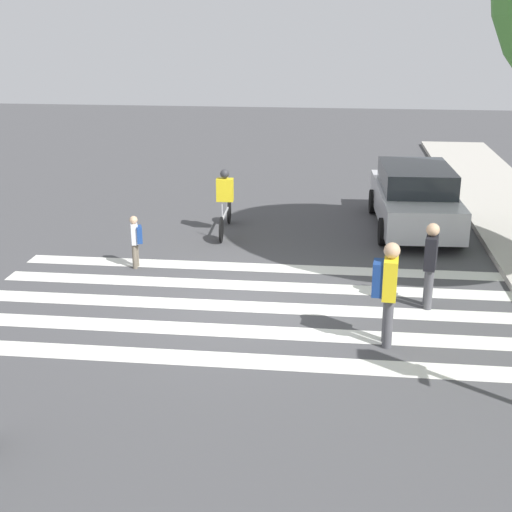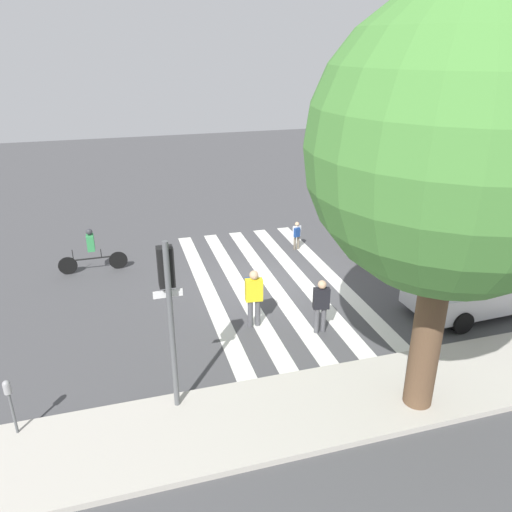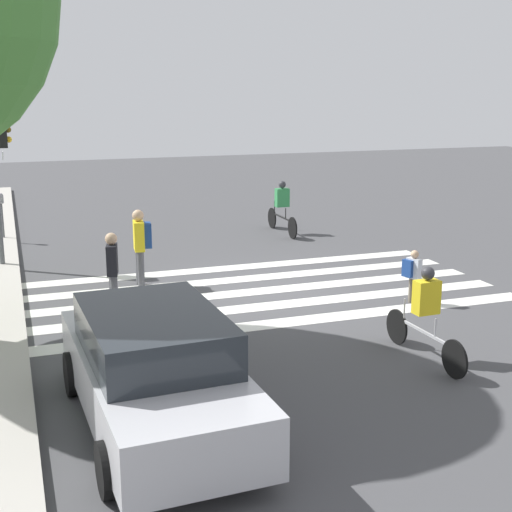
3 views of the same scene
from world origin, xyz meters
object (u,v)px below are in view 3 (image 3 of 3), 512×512
cyclist_far_lane (282,205)px  car_parked_dark_suv (154,369)px  pedestrian_adult_blue_shirt (141,242)px  pedestrian_adult_yellow_jacket (412,273)px  pedestrian_adult_tall_backpack (113,267)px  cyclist_near_curb (426,309)px  parking_meter (1,206)px

cyclist_far_lane → car_parked_dark_suv: size_ratio=0.50×
pedestrian_adult_blue_shirt → pedestrian_adult_yellow_jacket: bearing=-116.7°
pedestrian_adult_yellow_jacket → pedestrian_adult_tall_backpack: pedestrian_adult_tall_backpack is taller
pedestrian_adult_blue_shirt → pedestrian_adult_yellow_jacket: size_ratio=1.54×
pedestrian_adult_yellow_jacket → cyclist_near_curb: cyclist_near_curb is taller
parking_meter → cyclist_far_lane: size_ratio=0.61×
cyclist_far_lane → pedestrian_adult_tall_backpack: bearing=135.5°
pedestrian_adult_blue_shirt → cyclist_far_lane: pedestrian_adult_blue_shirt is taller
car_parked_dark_suv → pedestrian_adult_tall_backpack: bearing=-4.7°
cyclist_near_curb → pedestrian_adult_blue_shirt: bearing=28.6°
pedestrian_adult_tall_backpack → parking_meter: bearing=27.0°
parking_meter → car_parked_dark_suv: size_ratio=0.31×
pedestrian_adult_blue_shirt → car_parked_dark_suv: pedestrian_adult_blue_shirt is taller
pedestrian_adult_tall_backpack → cyclist_near_curb: 6.12m
parking_meter → pedestrian_adult_blue_shirt: pedestrian_adult_blue_shirt is taller
cyclist_near_curb → cyclist_far_lane: (10.33, -1.55, 0.00)m
pedestrian_adult_blue_shirt → pedestrian_adult_tall_backpack: (-1.67, 0.87, -0.11)m
cyclist_far_lane → pedestrian_adult_blue_shirt: bearing=130.8°
cyclist_near_curb → cyclist_far_lane: 10.44m
parking_meter → pedestrian_adult_tall_backpack: pedestrian_adult_tall_backpack is taller
pedestrian_adult_yellow_jacket → car_parked_dark_suv: (-3.64, 6.05, 0.14)m
pedestrian_adult_tall_backpack → cyclist_far_lane: (6.06, -5.94, -0.04)m
parking_meter → cyclist_far_lane: cyclist_far_lane is taller
pedestrian_adult_blue_shirt → cyclist_far_lane: (4.39, -5.07, -0.15)m
pedestrian_adult_yellow_jacket → car_parked_dark_suv: bearing=-78.6°
parking_meter → pedestrian_adult_tall_backpack: (-7.50, -2.03, -0.16)m
pedestrian_adult_yellow_jacket → cyclist_far_lane: 7.56m
parking_meter → pedestrian_adult_yellow_jacket: (-9.00, -7.87, -0.40)m
cyclist_near_curb → parking_meter: bearing=26.5°
pedestrian_adult_yellow_jacket → pedestrian_adult_tall_backpack: bearing=-124.0°
pedestrian_adult_yellow_jacket → pedestrian_adult_tall_backpack: size_ratio=0.71×
cyclist_far_lane → cyclist_near_curb: bearing=171.3°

